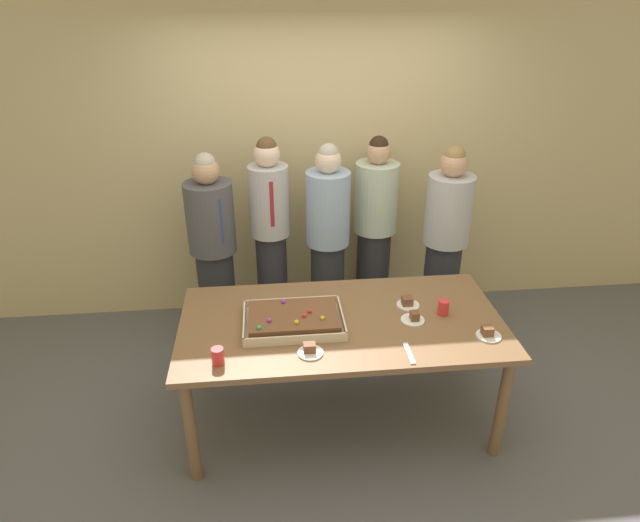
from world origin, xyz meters
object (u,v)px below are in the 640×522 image
object	(u,v)px
person_far_right_suit	(445,243)
drink_cup_middle	(218,356)
drink_cup_nearest	(443,307)
party_table	(341,331)
cake_server_utensil	(409,353)
person_green_shirt_behind	(214,250)
person_serving_front	(328,241)
plated_slice_far_right	(310,350)
person_left_edge_reaching	(375,230)
plated_slice_near_left	(413,318)
sheet_cake	(294,319)
plated_slice_far_left	(408,303)
plated_slice_near_right	(488,333)
person_striped_tie_right	(271,237)

from	to	relation	value
person_far_right_suit	drink_cup_middle	bearing A→B (deg)	0.23
drink_cup_nearest	party_table	bearing A→B (deg)	-179.49
cake_server_utensil	person_green_shirt_behind	bearing A→B (deg)	130.29
drink_cup_middle	person_serving_front	size ratio (longest dim) A/B	0.06
plated_slice_far_right	person_far_right_suit	world-z (taller)	person_far_right_suit
party_table	drink_cup_middle	distance (m)	0.84
cake_server_utensil	person_serving_front	xyz separation A→B (m)	(-0.30, 1.44, 0.05)
party_table	person_far_right_suit	world-z (taller)	person_far_right_suit
drink_cup_nearest	person_left_edge_reaching	bearing A→B (deg)	99.31
plated_slice_near_left	party_table	bearing A→B (deg)	173.39
plated_slice_near_left	drink_cup_nearest	bearing A→B (deg)	15.54
sheet_cake	plated_slice_far_left	size ratio (longest dim) A/B	4.13
party_table	person_far_right_suit	size ratio (longest dim) A/B	1.25
sheet_cake	plated_slice_far_right	size ratio (longest dim) A/B	4.13
sheet_cake	drink_cup_nearest	bearing A→B (deg)	1.13
plated_slice_near_right	person_left_edge_reaching	distance (m)	1.56
plated_slice_far_left	drink_cup_nearest	size ratio (longest dim) A/B	1.50
plated_slice_far_right	sheet_cake	bearing A→B (deg)	103.85
party_table	person_serving_front	size ratio (longest dim) A/B	1.24
drink_cup_nearest	person_left_edge_reaching	distance (m)	1.26
person_striped_tie_right	person_left_edge_reaching	world-z (taller)	person_striped_tie_right
plated_slice_far_right	drink_cup_nearest	bearing A→B (deg)	20.21
cake_server_utensil	person_left_edge_reaching	xyz separation A→B (m)	(0.12, 1.63, 0.05)
plated_slice_near_left	plated_slice_near_right	xyz separation A→B (m)	(0.40, -0.21, 0.00)
person_striped_tie_right	plated_slice_near_right	bearing A→B (deg)	37.15
plated_slice_far_right	person_far_right_suit	size ratio (longest dim) A/B	0.09
party_table	person_serving_front	distance (m)	1.07
party_table	cake_server_utensil	xyz separation A→B (m)	(0.34, -0.39, 0.08)
plated_slice_far_right	drink_cup_middle	size ratio (longest dim) A/B	1.50
drink_cup_middle	person_far_right_suit	distance (m)	2.16
person_far_right_suit	cake_server_utensil	bearing A→B (deg)	27.52
cake_server_utensil	person_serving_front	world-z (taller)	person_serving_front
plated_slice_near_left	person_striped_tie_right	distance (m)	1.44
plated_slice_near_right	person_striped_tie_right	xyz separation A→B (m)	(-1.27, 1.36, 0.08)
sheet_cake	person_serving_front	size ratio (longest dim) A/B	0.38
drink_cup_middle	person_serving_front	world-z (taller)	person_serving_front
plated_slice_near_left	drink_cup_middle	size ratio (longest dim) A/B	1.50
plated_slice_far_right	person_left_edge_reaching	size ratio (longest dim) A/B	0.09
party_table	plated_slice_near_right	distance (m)	0.90
plated_slice_far_left	person_green_shirt_behind	distance (m)	1.60
plated_slice_far_right	drink_cup_middle	distance (m)	0.52
sheet_cake	person_striped_tie_right	size ratio (longest dim) A/B	0.37
person_left_edge_reaching	person_green_shirt_behind	bearing A→B (deg)	-49.83
person_striped_tie_right	person_left_edge_reaching	bearing A→B (deg)	94.23
plated_slice_near_left	plated_slice_near_right	distance (m)	0.45
person_serving_front	person_far_right_suit	xyz separation A→B (m)	(0.93, -0.10, -0.01)
plated_slice_near_left	person_serving_front	xyz separation A→B (m)	(-0.41, 1.11, 0.04)
drink_cup_nearest	cake_server_utensil	xyz separation A→B (m)	(-0.32, -0.39, -0.05)
plated_slice_far_left	cake_server_utensil	distance (m)	0.53
plated_slice_near_right	plated_slice_far_left	xyz separation A→B (m)	(-0.39, 0.39, 0.00)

